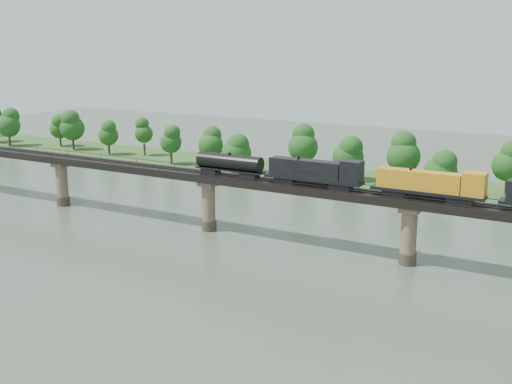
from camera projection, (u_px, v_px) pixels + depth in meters
The scene contains 6 objects.
ground at pixel (103, 277), 101.54m from camera, with size 400.00×400.00×0.00m, color #3A4939.
far_bank at pixel (323, 177), 173.09m from camera, with size 300.00×24.00×1.60m, color #2A4C1E.
bridge at pixel (209, 203), 125.62m from camera, with size 236.00×30.00×11.50m.
bridge_superstructure at pixel (208, 172), 124.18m from camera, with size 220.00×4.90×0.75m.
far_treeline at pixel (289, 148), 171.48m from camera, with size 289.06×17.54×13.60m.
freight_train at pixel (388, 180), 106.19m from camera, with size 74.31×2.90×5.11m.
Camera 1 is at (68.86, -70.94, 36.15)m, focal length 45.00 mm.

